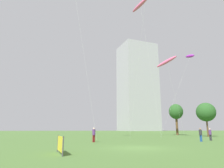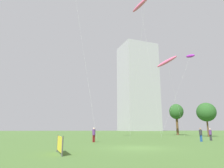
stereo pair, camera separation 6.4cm
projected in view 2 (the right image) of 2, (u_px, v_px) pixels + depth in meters
The scene contains 11 objects.
ground at pixel (138, 148), 16.33m from camera, with size 280.00×280.00×0.00m, color #476B30.
person_standing_0 at pixel (94, 134), 23.57m from camera, with size 0.37×0.37×1.66m.
person_standing_1 at pixel (201, 134), 24.59m from camera, with size 0.36×0.36×1.61m.
person_standing_2 at pixel (210, 134), 26.62m from camera, with size 0.35×0.35×1.57m.
kite_flying_0 at pixel (190, 56), 46.51m from camera, with size 8.90×2.29×18.44m.
kite_flying_2 at pixel (140, 5), 39.87m from camera, with size 5.07×4.09×26.46m.
kite_flying_3 at pixel (167, 62), 42.19m from camera, with size 6.48×5.51×16.37m.
park_tree_0 at pixel (206, 112), 40.39m from camera, with size 3.77×3.77×6.67m.
park_tree_1 at pixel (176, 112), 50.58m from camera, with size 3.48×3.48×7.64m.
distant_highrise_0 at pixel (138, 87), 149.29m from camera, with size 24.73×21.53×63.72m, color #A8A8AD.
event_banner at pixel (60, 144), 12.65m from camera, with size 0.72×2.56×1.12m.
Camera 2 is at (-3.95, -16.74, 1.54)m, focal length 32.29 mm.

